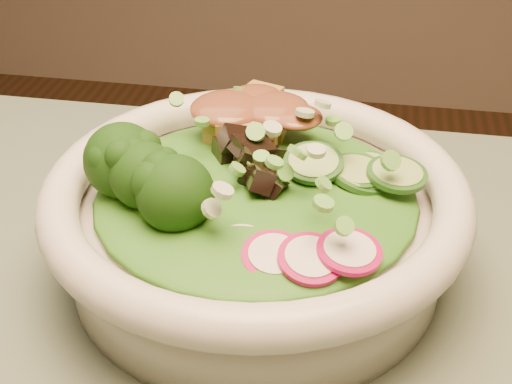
# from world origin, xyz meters

# --- Properties ---
(salad_bowl) EXTENTS (0.25, 0.25, 0.07)m
(salad_bowl) POSITION_xyz_m (0.19, 0.20, 0.79)
(salad_bowl) COLOR beige
(salad_bowl) RESTS_ON dining_table
(lettuce_bed) EXTENTS (0.19, 0.19, 0.02)m
(lettuce_bed) POSITION_xyz_m (0.19, 0.20, 0.81)
(lettuce_bed) COLOR #225A13
(lettuce_bed) RESTS_ON salad_bowl
(broccoli_florets) EXTENTS (0.08, 0.07, 0.04)m
(broccoli_florets) POSITION_xyz_m (0.14, 0.18, 0.82)
(broccoli_florets) COLOR black
(broccoli_florets) RESTS_ON salad_bowl
(radish_slices) EXTENTS (0.11, 0.05, 0.02)m
(radish_slices) POSITION_xyz_m (0.21, 0.14, 0.81)
(radish_slices) COLOR #A00C48
(radish_slices) RESTS_ON salad_bowl
(cucumber_slices) EXTENTS (0.07, 0.07, 0.03)m
(cucumber_slices) POSITION_xyz_m (0.25, 0.22, 0.82)
(cucumber_slices) COLOR #93B162
(cucumber_slices) RESTS_ON salad_bowl
(mushroom_heap) EXTENTS (0.07, 0.07, 0.04)m
(mushroom_heap) POSITION_xyz_m (0.19, 0.21, 0.82)
(mushroom_heap) COLOR black
(mushroom_heap) RESTS_ON salad_bowl
(tofu_cubes) EXTENTS (0.09, 0.07, 0.03)m
(tofu_cubes) POSITION_xyz_m (0.18, 0.26, 0.82)
(tofu_cubes) COLOR #A57837
(tofu_cubes) RESTS_ON salad_bowl
(peanut_sauce) EXTENTS (0.06, 0.05, 0.01)m
(peanut_sauce) POSITION_xyz_m (0.18, 0.26, 0.83)
(peanut_sauce) COLOR brown
(peanut_sauce) RESTS_ON tofu_cubes
(scallion_garnish) EXTENTS (0.18, 0.18, 0.02)m
(scallion_garnish) POSITION_xyz_m (0.19, 0.20, 0.83)
(scallion_garnish) COLOR #62B13E
(scallion_garnish) RESTS_ON salad_bowl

